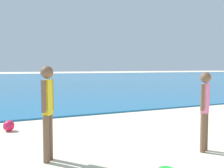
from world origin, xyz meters
TOP-DOWN VIEW (x-y plane):
  - water at (0.00, 40.76)m, footprint 160.00×60.00m
  - person_standing at (0.75, 6.37)m, footprint 0.33×0.21m
  - person_distant at (-2.14, 7.10)m, footprint 0.25×0.34m
  - beach_ball at (-2.73, 9.62)m, footprint 0.28×0.28m

SIDE VIEW (x-z plane):
  - water at x=0.00m, z-range 0.00..0.06m
  - beach_ball at x=-2.73m, z-range 0.00..0.28m
  - person_standing at x=0.75m, z-range 0.11..1.67m
  - person_distant at x=-2.14m, z-range 0.12..1.80m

